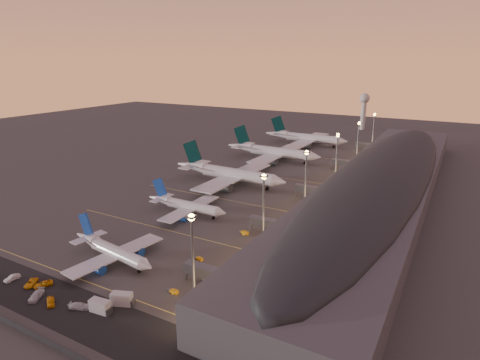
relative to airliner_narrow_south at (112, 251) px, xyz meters
name	(u,v)px	position (x,y,z in m)	size (l,w,h in m)	color
ground	(178,226)	(1.50, 32.16, -3.47)	(700.00, 700.00, 0.00)	#3B3936
airliner_narrow_south	(112,251)	(0.00, 0.00, 0.00)	(37.64, 33.90, 13.44)	silver
airliner_narrow_north	(186,205)	(-3.84, 44.41, 0.08)	(38.29, 34.07, 13.73)	silver
airliner_wide_near	(228,173)	(-10.15, 89.26, 1.88)	(64.86, 58.95, 20.79)	silver
airliner_wide_mid	(272,152)	(-11.73, 146.49, 1.87)	(64.77, 58.89, 20.76)	silver
airliner_wide_far	(305,138)	(-10.18, 201.60, 1.81)	(63.89, 57.94, 20.51)	silver
terminal_building	(383,180)	(63.33, 104.63, 5.31)	(56.35, 255.00, 17.46)	#49494D
light_masts	(325,158)	(37.50, 97.16, 14.08)	(2.20, 217.20, 25.90)	slate
radar_tower	(364,105)	(11.50, 292.16, 18.40)	(9.00, 9.00, 32.50)	silver
service_lane	(50,299)	(1.50, -23.84, -3.47)	(260.00, 16.00, 0.01)	black
lane_markings	(231,196)	(1.50, 72.16, -3.47)	(90.00, 180.36, 0.00)	#D8C659
fence	(5,320)	(1.50, -35.84, -2.47)	(124.00, 0.12, 2.00)	#2D2D30
baggage_tug_a	(173,291)	(28.43, -5.35, -3.02)	(3.38, 1.54, 1.00)	orange
baggage_tug_b	(208,281)	(34.07, 3.71, -2.97)	(3.74, 1.75, 1.10)	orange
baggage_tug_c	(244,233)	(26.82, 38.11, -2.94)	(4.12, 2.19, 1.17)	orange
catering_truck_a	(123,299)	(20.53, -16.01, -1.89)	(6.46, 4.38, 3.40)	silver
catering_truck_b	(101,307)	(18.07, -21.11, -1.91)	(6.16, 2.93, 3.34)	silver
baggage_tug_d	(199,259)	(23.83, 13.67, -3.04)	(3.38, 1.83, 0.96)	orange
service_van_a	(12,278)	(-16.40, -22.83, -2.74)	(1.55, 4.46, 1.47)	silver
service_van_b	(31,283)	(-9.13, -21.85, -2.75)	(2.40, 5.20, 1.44)	orange
service_van_c	(36,295)	(-1.88, -25.25, -2.61)	(2.41, 5.94, 1.72)	silver
service_van_d	(43,284)	(-5.58, -20.56, -2.77)	(2.34, 5.08, 1.41)	orange
service_van_e	(79,306)	(11.99, -22.81, -2.70)	(2.18, 5.35, 1.55)	silver
service_van_f	(51,302)	(3.86, -25.17, -2.68)	(1.88, 4.68, 1.59)	orange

